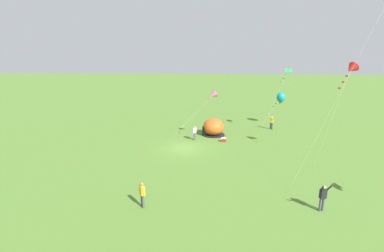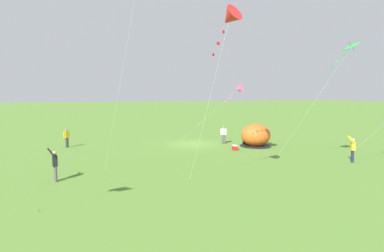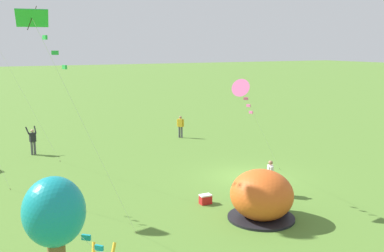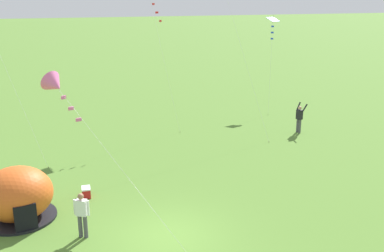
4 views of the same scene
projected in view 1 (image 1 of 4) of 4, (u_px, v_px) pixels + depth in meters
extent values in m
plane|color=#517A2D|center=(185.00, 148.00, 27.32)|extent=(300.00, 300.00, 0.00)
ellipsoid|color=#D8591E|center=(214.00, 127.00, 31.83)|extent=(2.70, 2.60, 2.10)
cylinder|color=black|center=(213.00, 135.00, 32.08)|extent=(2.81, 2.81, 0.10)
cube|color=black|center=(203.00, 131.00, 31.74)|extent=(0.80, 0.32, 1.10)
cube|color=red|center=(224.00, 140.00, 29.39)|extent=(0.38, 0.53, 0.38)
cube|color=white|center=(224.00, 138.00, 29.34)|extent=(0.39, 0.54, 0.06)
cylinder|color=#1E2347|center=(272.00, 126.00, 34.61)|extent=(0.15, 0.15, 0.88)
cylinder|color=#1E2347|center=(270.00, 126.00, 34.72)|extent=(0.15, 0.15, 0.88)
cube|color=gold|center=(272.00, 121.00, 34.48)|extent=(0.40, 0.45, 0.60)
sphere|color=beige|center=(272.00, 118.00, 34.37)|extent=(0.22, 0.22, 0.22)
cylinder|color=gold|center=(273.00, 118.00, 34.10)|extent=(0.39, 0.22, 0.50)
cylinder|color=gold|center=(270.00, 117.00, 34.39)|extent=(0.35, 0.31, 0.50)
cylinder|color=#4C4C51|center=(323.00, 204.00, 15.86)|extent=(0.15, 0.15, 0.88)
cylinder|color=#4C4C51|center=(320.00, 205.00, 15.82)|extent=(0.15, 0.15, 0.88)
cube|color=black|center=(323.00, 194.00, 15.66)|extent=(0.34, 0.43, 0.60)
sphere|color=tan|center=(324.00, 187.00, 15.55)|extent=(0.22, 0.22, 0.22)
cylinder|color=black|center=(330.00, 188.00, 15.45)|extent=(0.38, 0.24, 0.50)
cylinder|color=black|center=(322.00, 188.00, 15.35)|extent=(0.39, 0.13, 0.50)
cylinder|color=#4C4C51|center=(194.00, 137.00, 29.87)|extent=(0.15, 0.15, 0.88)
cylinder|color=#4C4C51|center=(195.00, 136.00, 30.03)|extent=(0.15, 0.15, 0.88)
cube|color=white|center=(195.00, 130.00, 29.77)|extent=(0.45, 0.39, 0.60)
sphere|color=#9E7051|center=(195.00, 127.00, 29.66)|extent=(0.22, 0.22, 0.22)
cylinder|color=white|center=(194.00, 131.00, 29.56)|extent=(0.09, 0.09, 0.58)
cylinder|color=white|center=(196.00, 130.00, 29.97)|extent=(0.09, 0.09, 0.58)
cylinder|color=#4C4C51|center=(143.00, 202.00, 16.16)|extent=(0.15, 0.15, 0.88)
cylinder|color=#4C4C51|center=(142.00, 200.00, 16.31)|extent=(0.15, 0.15, 0.88)
cube|color=gold|center=(142.00, 190.00, 16.05)|extent=(0.44, 0.43, 0.60)
sphere|color=#9E7051|center=(142.00, 184.00, 15.94)|extent=(0.22, 0.22, 0.22)
cylinder|color=gold|center=(144.00, 192.00, 15.85)|extent=(0.09, 0.09, 0.58)
cylinder|color=gold|center=(140.00, 189.00, 16.25)|extent=(0.09, 0.09, 0.58)
cylinder|color=silver|center=(347.00, 79.00, 17.64)|extent=(2.73, 7.09, 15.70)
cylinder|color=brown|center=(289.00, 189.00, 18.58)|extent=(0.03, 0.03, 0.06)
cylinder|color=silver|center=(270.00, 112.00, 35.85)|extent=(1.81, 3.00, 4.01)
cylinder|color=brown|center=(260.00, 127.00, 35.59)|extent=(0.03, 0.03, 0.06)
ellipsoid|color=teal|center=(281.00, 97.00, 36.09)|extent=(1.21, 1.21, 1.38)
cube|color=brown|center=(280.00, 103.00, 36.28)|extent=(0.30, 0.30, 0.22)
cube|color=teal|center=(278.00, 101.00, 36.02)|extent=(0.21, 0.09, 0.12)
cube|color=teal|center=(276.00, 104.00, 35.95)|extent=(0.18, 0.19, 0.12)
cube|color=teal|center=(274.00, 106.00, 35.89)|extent=(0.19, 0.17, 0.12)
cylinder|color=silver|center=(188.00, 121.00, 28.06)|extent=(3.98, 5.39, 5.25)
cylinder|color=brown|center=(161.00, 149.00, 27.01)|extent=(0.03, 0.03, 0.06)
cone|color=pink|center=(213.00, 95.00, 29.10)|extent=(1.18, 1.19, 0.99)
cube|color=pink|center=(210.00, 99.00, 28.98)|extent=(0.19, 0.18, 0.12)
cube|color=pink|center=(207.00, 102.00, 28.88)|extent=(0.21, 0.12, 0.12)
cube|color=pink|center=(204.00, 106.00, 28.78)|extent=(0.21, 0.12, 0.12)
cylinder|color=silver|center=(273.00, 104.00, 30.83)|extent=(2.76, 3.78, 7.87)
cylinder|color=brown|center=(257.00, 138.00, 30.63)|extent=(0.03, 0.03, 0.06)
cube|color=green|center=(289.00, 70.00, 31.02)|extent=(0.85, 0.93, 0.43)
cylinder|color=#332314|center=(289.00, 70.00, 31.02)|extent=(0.24, 0.32, 0.65)
cube|color=green|center=(286.00, 75.00, 30.93)|extent=(0.21, 0.11, 0.12)
cube|color=green|center=(284.00, 78.00, 30.85)|extent=(0.18, 0.19, 0.12)
cube|color=green|center=(281.00, 82.00, 30.78)|extent=(0.21, 0.11, 0.12)
cylinder|color=silver|center=(332.00, 119.00, 22.10)|extent=(1.24, 2.50, 8.38)
cylinder|color=brown|center=(314.00, 166.00, 22.65)|extent=(0.03, 0.03, 0.06)
cone|color=red|center=(351.00, 69.00, 21.54)|extent=(1.31, 1.40, 1.16)
cube|color=red|center=(347.00, 76.00, 21.55)|extent=(0.18, 0.19, 0.12)
cube|color=red|center=(343.00, 82.00, 21.56)|extent=(0.20, 0.15, 0.12)
cube|color=red|center=(339.00, 88.00, 21.57)|extent=(0.18, 0.19, 0.12)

